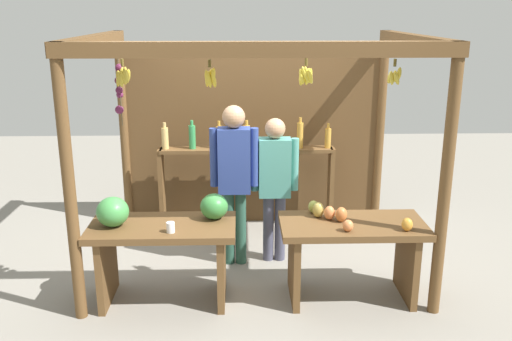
{
  "coord_description": "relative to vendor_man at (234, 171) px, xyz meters",
  "views": [
    {
      "loc": [
        -0.14,
        -5.35,
        2.54
      ],
      "look_at": [
        0.0,
        -0.22,
        1.04
      ],
      "focal_mm": 38.89,
      "sensor_mm": 36.0,
      "label": 1
    }
  ],
  "objects": [
    {
      "name": "vendor_man",
      "position": [
        0.0,
        0.0,
        0.0
      ],
      "size": [
        0.48,
        0.22,
        1.65
      ],
      "rotation": [
        0.0,
        0.0,
        -0.03
      ],
      "color": "#2B5443",
      "rests_on": "ground"
    },
    {
      "name": "market_stall",
      "position": [
        0.21,
        0.57,
        0.37
      ],
      "size": [
        3.17,
        2.3,
        2.3
      ],
      "color": "brown",
      "rests_on": "ground"
    },
    {
      "name": "bottle_shelf_unit",
      "position": [
        0.13,
        0.9,
        -0.18
      ],
      "size": [
        2.03,
        0.22,
        1.35
      ],
      "color": "brown",
      "rests_on": "ground"
    },
    {
      "name": "ground_plane",
      "position": [
        0.21,
        0.08,
        -0.99
      ],
      "size": [
        12.0,
        12.0,
        0.0
      ],
      "primitive_type": "plane",
      "color": "gray",
      "rests_on": "ground"
    },
    {
      "name": "fruit_counter_right",
      "position": [
        1.04,
        -0.74,
        -0.45
      ],
      "size": [
        1.28,
        0.64,
        0.87
      ],
      "color": "brown",
      "rests_on": "ground"
    },
    {
      "name": "vendor_woman",
      "position": [
        0.41,
        0.07,
        -0.1
      ],
      "size": [
        0.48,
        0.2,
        1.51
      ],
      "rotation": [
        0.0,
        0.0,
        0.18
      ],
      "color": "#4A4B60",
      "rests_on": "ground"
    },
    {
      "name": "fruit_counter_left",
      "position": [
        -0.64,
        -0.73,
        -0.38
      ],
      "size": [
        1.28,
        0.64,
        0.99
      ],
      "color": "brown",
      "rests_on": "ground"
    }
  ]
}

